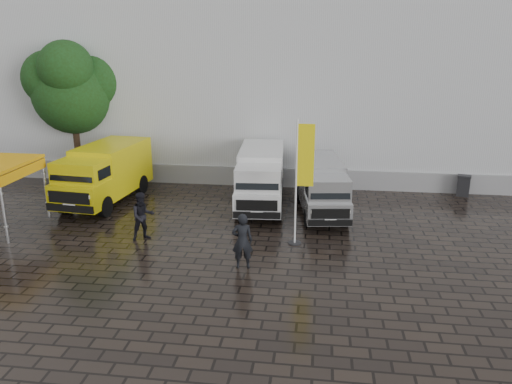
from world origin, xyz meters
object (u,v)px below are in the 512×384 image
at_px(person_front, 242,241).
at_px(person_tent, 143,216).
at_px(van_white, 261,179).
at_px(van_yellow, 104,175).
at_px(wheelie_bin, 463,185).
at_px(van_silver, 322,188).
at_px(flagpole, 301,176).

distance_m(person_front, person_tent, 4.63).
bearing_deg(van_white, person_front, -92.24).
distance_m(van_yellow, wheelie_bin, 17.44).
relative_size(van_yellow, van_white, 0.97).
distance_m(wheelie_bin, person_front, 13.50).
xyz_separation_m(van_white, van_silver, (2.79, -0.65, -0.13)).
height_order(flagpole, person_front, flagpole).
distance_m(van_white, person_tent, 6.13).
bearing_deg(wheelie_bin, flagpole, -120.85).
height_order(van_yellow, person_front, van_yellow).
height_order(van_yellow, flagpole, flagpole).
relative_size(van_silver, wheelie_bin, 5.15).
relative_size(van_white, person_front, 3.06).
bearing_deg(van_yellow, van_silver, 4.72).
distance_m(van_silver, wheelie_bin, 7.84).
distance_m(van_white, wheelie_bin, 10.20).
bearing_deg(van_silver, person_tent, -157.45).
xyz_separation_m(van_white, flagpole, (2.01, -4.30, 1.36)).
height_order(flagpole, wheelie_bin, flagpole).
xyz_separation_m(van_yellow, person_tent, (3.36, -4.17, -0.39)).
xyz_separation_m(van_yellow, van_silver, (10.13, -0.17, -0.18)).
xyz_separation_m(wheelie_bin, person_tent, (-13.74, -7.54, 0.43)).
bearing_deg(van_white, flagpole, -68.86).
relative_size(van_yellow, wheelie_bin, 5.58).
distance_m(van_white, person_front, 6.65).
xyz_separation_m(flagpole, wheelie_bin, (7.74, 7.20, -2.13)).
height_order(van_white, flagpole, flagpole).
relative_size(van_white, person_tent, 3.14).
distance_m(van_silver, flagpole, 4.02).
bearing_deg(van_yellow, person_tent, -45.50).
distance_m(flagpole, wheelie_bin, 10.78).
height_order(van_white, wheelie_bin, van_white).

